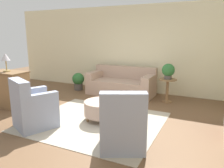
{
  "coord_description": "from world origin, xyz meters",
  "views": [
    {
      "loc": [
        2.27,
        -3.88,
        1.85
      ],
      "look_at": [
        0.15,
        0.55,
        0.75
      ],
      "focal_mm": 35.0,
      "sensor_mm": 36.0,
      "label": 1
    }
  ],
  "objects_px": {
    "potted_plant_floor": "(78,80)",
    "ottoman_table": "(102,108)",
    "side_table": "(167,87)",
    "potted_plant_on_side_table": "(168,71)",
    "dresser": "(9,88)",
    "couch": "(121,84)",
    "armchair_right": "(122,126)",
    "armchair_left": "(32,109)",
    "table_lamp": "(6,58)"
  },
  "relations": [
    {
      "from": "armchair_left",
      "to": "couch",
      "type": "bearing_deg",
      "value": 79.24
    },
    {
      "from": "armchair_right",
      "to": "ottoman_table",
      "type": "xyz_separation_m",
      "value": [
        -0.88,
        0.96,
        -0.12
      ]
    },
    {
      "from": "armchair_right",
      "to": "side_table",
      "type": "relative_size",
      "value": 1.52
    },
    {
      "from": "ottoman_table",
      "to": "potted_plant_floor",
      "type": "height_order",
      "value": "potted_plant_floor"
    },
    {
      "from": "potted_plant_floor",
      "to": "ottoman_table",
      "type": "bearing_deg",
      "value": -45.54
    },
    {
      "from": "dresser",
      "to": "table_lamp",
      "type": "relative_size",
      "value": 2.25
    },
    {
      "from": "ottoman_table",
      "to": "side_table",
      "type": "height_order",
      "value": "side_table"
    },
    {
      "from": "ottoman_table",
      "to": "table_lamp",
      "type": "bearing_deg",
      "value": -175.91
    },
    {
      "from": "armchair_right",
      "to": "side_table",
      "type": "height_order",
      "value": "armchair_right"
    },
    {
      "from": "armchair_left",
      "to": "table_lamp",
      "type": "height_order",
      "value": "table_lamp"
    },
    {
      "from": "ottoman_table",
      "to": "potted_plant_floor",
      "type": "distance_m",
      "value": 2.94
    },
    {
      "from": "dresser",
      "to": "couch",
      "type": "bearing_deg",
      "value": 47.57
    },
    {
      "from": "armchair_left",
      "to": "potted_plant_floor",
      "type": "bearing_deg",
      "value": 107.58
    },
    {
      "from": "ottoman_table",
      "to": "potted_plant_on_side_table",
      "type": "distance_m",
      "value": 2.3
    },
    {
      "from": "potted_plant_floor",
      "to": "side_table",
      "type": "bearing_deg",
      "value": -2.32
    },
    {
      "from": "potted_plant_on_side_table",
      "to": "table_lamp",
      "type": "xyz_separation_m",
      "value": [
        -3.69,
        -2.17,
        0.38
      ]
    },
    {
      "from": "side_table",
      "to": "dresser",
      "type": "xyz_separation_m",
      "value": [
        -3.69,
        -2.17,
        0.04
      ]
    },
    {
      "from": "dresser",
      "to": "side_table",
      "type": "bearing_deg",
      "value": 30.46
    },
    {
      "from": "dresser",
      "to": "armchair_right",
      "type": "bearing_deg",
      "value": -12.12
    },
    {
      "from": "dresser",
      "to": "table_lamp",
      "type": "height_order",
      "value": "table_lamp"
    },
    {
      "from": "couch",
      "to": "armchair_right",
      "type": "bearing_deg",
      "value": -66.53
    },
    {
      "from": "armchair_right",
      "to": "ottoman_table",
      "type": "bearing_deg",
      "value": 132.66
    },
    {
      "from": "couch",
      "to": "table_lamp",
      "type": "distance_m",
      "value": 3.39
    },
    {
      "from": "armchair_right",
      "to": "table_lamp",
      "type": "xyz_separation_m",
      "value": [
        -3.57,
        0.77,
        0.88
      ]
    },
    {
      "from": "ottoman_table",
      "to": "side_table",
      "type": "distance_m",
      "value": 2.22
    },
    {
      "from": "armchair_left",
      "to": "dresser",
      "type": "xyz_separation_m",
      "value": [
        -1.59,
        0.77,
        0.09
      ]
    },
    {
      "from": "armchair_left",
      "to": "dresser",
      "type": "distance_m",
      "value": 1.77
    },
    {
      "from": "armchair_right",
      "to": "table_lamp",
      "type": "bearing_deg",
      "value": 167.88
    },
    {
      "from": "potted_plant_floor",
      "to": "dresser",
      "type": "bearing_deg",
      "value": -105.17
    },
    {
      "from": "potted_plant_on_side_table",
      "to": "table_lamp",
      "type": "relative_size",
      "value": 0.92
    },
    {
      "from": "armchair_left",
      "to": "ottoman_table",
      "type": "distance_m",
      "value": 1.46
    },
    {
      "from": "couch",
      "to": "table_lamp",
      "type": "relative_size",
      "value": 4.47
    },
    {
      "from": "armchair_right",
      "to": "couch",
      "type": "bearing_deg",
      "value": 113.47
    },
    {
      "from": "armchair_right",
      "to": "side_table",
      "type": "bearing_deg",
      "value": 87.63
    },
    {
      "from": "dresser",
      "to": "potted_plant_floor",
      "type": "distance_m",
      "value": 2.38
    },
    {
      "from": "ottoman_table",
      "to": "dresser",
      "type": "xyz_separation_m",
      "value": [
        -2.68,
        -0.19,
        0.2
      ]
    },
    {
      "from": "side_table",
      "to": "potted_plant_floor",
      "type": "relative_size",
      "value": 1.13
    },
    {
      "from": "armchair_right",
      "to": "dresser",
      "type": "distance_m",
      "value": 3.65
    },
    {
      "from": "potted_plant_on_side_table",
      "to": "potted_plant_floor",
      "type": "xyz_separation_m",
      "value": [
        -3.07,
        0.12,
        -0.57
      ]
    },
    {
      "from": "armchair_left",
      "to": "ottoman_table",
      "type": "bearing_deg",
      "value": 41.23
    },
    {
      "from": "ottoman_table",
      "to": "armchair_right",
      "type": "bearing_deg",
      "value": -47.34
    },
    {
      "from": "couch",
      "to": "potted_plant_on_side_table",
      "type": "height_order",
      "value": "potted_plant_on_side_table"
    },
    {
      "from": "dresser",
      "to": "potted_plant_floor",
      "type": "relative_size",
      "value": 1.78
    },
    {
      "from": "couch",
      "to": "potted_plant_floor",
      "type": "xyz_separation_m",
      "value": [
        -1.57,
        -0.11,
        0.01
      ]
    },
    {
      "from": "armchair_right",
      "to": "table_lamp",
      "type": "distance_m",
      "value": 3.75
    },
    {
      "from": "potted_plant_on_side_table",
      "to": "potted_plant_floor",
      "type": "relative_size",
      "value": 0.72
    },
    {
      "from": "couch",
      "to": "dresser",
      "type": "height_order",
      "value": "dresser"
    },
    {
      "from": "couch",
      "to": "armchair_left",
      "type": "distance_m",
      "value": 3.22
    },
    {
      "from": "potted_plant_on_side_table",
      "to": "potted_plant_floor",
      "type": "bearing_deg",
      "value": 177.68
    },
    {
      "from": "armchair_left",
      "to": "side_table",
      "type": "height_order",
      "value": "armchair_left"
    }
  ]
}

